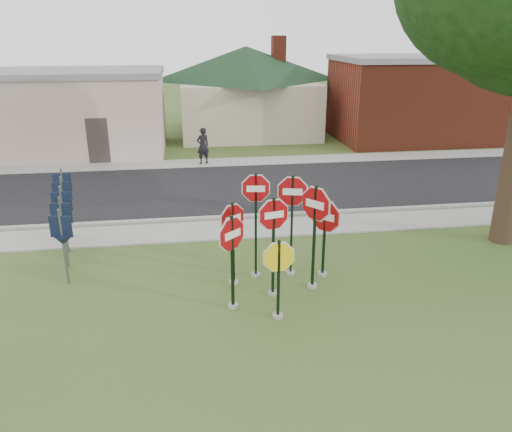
{
  "coord_description": "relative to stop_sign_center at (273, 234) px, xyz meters",
  "views": [
    {
      "loc": [
        -1.92,
        -9.32,
        5.98
      ],
      "look_at": [
        -0.28,
        2.0,
        1.76
      ],
      "focal_mm": 35.0,
      "sensor_mm": 36.0,
      "label": 1
    }
  ],
  "objects": [
    {
      "name": "ground",
      "position": [
        -0.01,
        -1.2,
        -1.6
      ],
      "size": [
        120.0,
        120.0,
        0.0
      ],
      "primitive_type": "plane",
      "color": "#355620",
      "rests_on": "ground"
    },
    {
      "name": "sidewalk_near",
      "position": [
        -0.01,
        4.3,
        -1.57
      ],
      "size": [
        60.0,
        1.6,
        0.06
      ],
      "primitive_type": "cube",
      "color": "gray",
      "rests_on": "ground"
    },
    {
      "name": "road",
      "position": [
        -0.01,
        8.8,
        -1.58
      ],
      "size": [
        60.0,
        7.0,
        0.04
      ],
      "primitive_type": "cube",
      "color": "black",
      "rests_on": "ground"
    },
    {
      "name": "sidewalk_far",
      "position": [
        -0.01,
        13.1,
        -1.57
      ],
      "size": [
        60.0,
        1.6,
        0.06
      ],
      "primitive_type": "cube",
      "color": "gray",
      "rests_on": "ground"
    },
    {
      "name": "curb",
      "position": [
        -0.01,
        5.3,
        -1.53
      ],
      "size": [
        60.0,
        0.2,
        0.14
      ],
      "primitive_type": "cube",
      "color": "gray",
      "rests_on": "ground"
    },
    {
      "name": "stop_sign_center",
      "position": [
        0.0,
        0.0,
        0.0
      ],
      "size": [
        1.0,
        0.27,
        2.59
      ],
      "color": "gray",
      "rests_on": "ground"
    },
    {
      "name": "stop_sign_yellow",
      "position": [
        -0.07,
        -1.02,
        -0.47
      ],
      "size": [
        0.97,
        0.24,
        1.96
      ],
      "color": "gray",
      "rests_on": "ground"
    },
    {
      "name": "stop_sign_left",
      "position": [
        -1.01,
        -0.45,
        -0.15
      ],
      "size": [
        0.82,
        0.74,
        2.37
      ],
      "color": "gray",
      "rests_on": "ground"
    },
    {
      "name": "stop_sign_right",
      "position": [
        1.04,
        0.24,
        0.16
      ],
      "size": [
        0.7,
        0.93,
        2.77
      ],
      "color": "gray",
      "rests_on": "ground"
    },
    {
      "name": "stop_sign_back_right",
      "position": [
        0.66,
        1.02,
        0.16
      ],
      "size": [
        1.03,
        0.26,
        2.8
      ],
      "color": "gray",
      "rests_on": "ground"
    },
    {
      "name": "stop_sign_back_left",
      "position": [
        -0.27,
        1.02,
        0.19
      ],
      "size": [
        0.98,
        0.24,
        2.89
      ],
      "color": "gray",
      "rests_on": "ground"
    },
    {
      "name": "stop_sign_far_right",
      "position": [
        1.47,
        0.83,
        -0.25
      ],
      "size": [
        0.82,
        0.85,
        2.23
      ],
      "color": "gray",
      "rests_on": "ground"
    },
    {
      "name": "stop_sign_far_left",
      "position": [
        -0.88,
        0.7,
        -0.24
      ],
      "size": [
        0.84,
        0.56,
        2.26
      ],
      "color": "gray",
      "rests_on": "ground"
    },
    {
      "name": "route_sign_row",
      "position": [
        -5.41,
        3.3,
        -0.37
      ],
      "size": [
        1.43,
        4.63,
        2.0
      ],
      "color": "#59595E",
      "rests_on": "ground"
    },
    {
      "name": "building_stucco",
      "position": [
        -9.01,
        16.8,
        0.55
      ],
      "size": [
        12.2,
        6.2,
        4.2
      ],
      "color": "beige",
      "rests_on": "ground"
    },
    {
      "name": "building_house",
      "position": [
        1.99,
        20.8,
        2.05
      ],
      "size": [
        11.6,
        11.6,
        6.2
      ],
      "color": "#BEAF97",
      "rests_on": "ground"
    },
    {
      "name": "building_brick",
      "position": [
        11.99,
        17.3,
        0.81
      ],
      "size": [
        10.2,
        6.2,
        4.75
      ],
      "color": "maroon",
      "rests_on": "ground"
    },
    {
      "name": "bg_tree_right",
      "position": [
        21.99,
        24.8,
        3.98
      ],
      "size": [
        5.6,
        5.6,
        8.4
      ],
      "color": "black",
      "rests_on": "ground"
    },
    {
      "name": "pedestrian",
      "position": [
        -1.09,
        12.94,
        -0.68
      ],
      "size": [
        0.74,
        0.63,
        1.72
      ],
      "primitive_type": "imported",
      "rotation": [
        0.0,
        0.0,
        3.56
      ],
      "color": "black",
      "rests_on": "sidewalk_far"
    }
  ]
}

